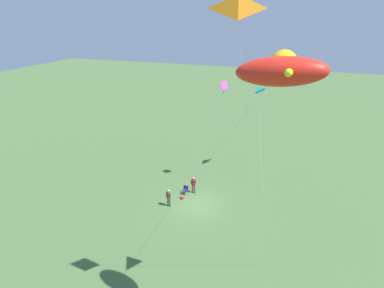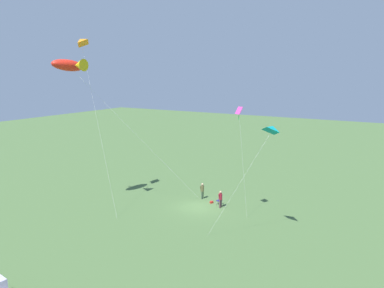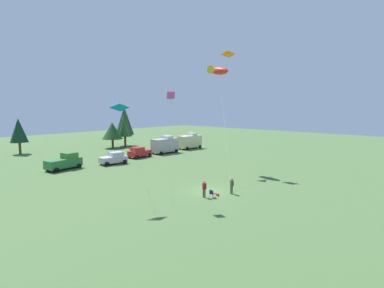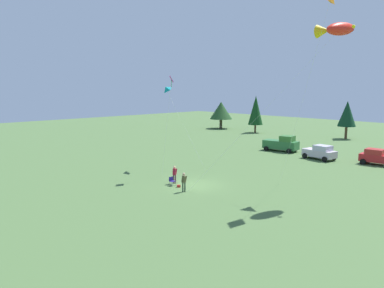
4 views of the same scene
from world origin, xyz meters
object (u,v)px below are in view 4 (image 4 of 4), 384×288
kite_delta_teal (166,89)px  truck_green_flatbed (282,144)px  folding_chair (172,180)px  backpack_on_grass (179,186)px  person_spectator (174,173)px  kite_diamond_rainbow (171,83)px  car_red_sedan (378,157)px  kite_large_fish (336,29)px  person_kite_flyer (184,181)px  car_silver_compact (320,152)px

kite_delta_teal → truck_green_flatbed: bearing=79.8°
folding_chair → backpack_on_grass: folding_chair is taller
person_spectator → kite_diamond_rainbow: bearing=149.0°
truck_green_flatbed → kite_diamond_rainbow: (0.50, -21.73, 8.60)m
backpack_on_grass → car_red_sedan: (8.99, 24.30, 0.84)m
folding_chair → kite_diamond_rainbow: kite_diamond_rainbow is taller
car_red_sedan → kite_delta_teal: (-16.94, -19.16, 8.14)m
backpack_on_grass → kite_large_fish: 19.34m
person_kite_flyer → backpack_on_grass: 1.88m
folding_chair → backpack_on_grass: (0.94, 0.03, -0.38)m
kite_large_fish → person_kite_flyer: bearing=-135.7°
folding_chair → kite_delta_teal: (-7.00, 5.16, 8.60)m
person_kite_flyer → kite_delta_teal: bearing=162.5°
kite_delta_teal → backpack_on_grass: bearing=-32.9°
car_red_sedan → kite_diamond_rainbow: (-13.00, -21.70, 8.75)m
kite_delta_teal → person_spectator: bearing=-34.1°
truck_green_flatbed → person_spectator: bearing=-90.8°
person_spectator → truck_green_flatbed: truck_green_flatbed is taller
person_spectator → car_silver_compact: size_ratio=0.39×
person_spectator → backpack_on_grass: (1.35, -0.67, -0.91)m
car_silver_compact → kite_diamond_rainbow: 22.59m
backpack_on_grass → truck_green_flatbed: size_ratio=0.06×
folding_chair → car_red_sedan: bearing=70.9°
folding_chair → kite_large_fish: kite_large_fish is taller
folding_chair → car_silver_compact: car_silver_compact is taller
car_red_sedan → backpack_on_grass: bearing=66.5°
truck_green_flatbed → kite_diamond_rainbow: bearing=-97.1°
car_red_sedan → kite_large_fish: (1.61, -16.09, 13.10)m
car_red_sedan → kite_delta_teal: bearing=45.3°
truck_green_flatbed → car_silver_compact: bearing=-23.9°
truck_green_flatbed → car_red_sedan: (13.50, -0.03, -0.15)m
person_kite_flyer → car_red_sedan: car_red_sedan is taller
car_silver_compact → kite_delta_teal: bearing=-113.3°
person_kite_flyer → person_spectator: (-2.84, 1.37, 0.00)m
folding_chair → person_spectator: size_ratio=0.47×
person_kite_flyer → person_spectator: same height
car_red_sedan → kite_diamond_rainbow: size_ratio=0.41×
car_silver_compact → kite_diamond_rainbow: (-6.50, -19.79, 8.75)m
folding_chair → backpack_on_grass: size_ratio=2.56×
kite_diamond_rainbow → car_silver_compact: bearing=71.8°
kite_diamond_rainbow → backpack_on_grass: bearing=-32.9°
car_silver_compact → car_red_sedan: size_ratio=1.03×
person_spectator → kite_large_fish: 19.22m
folding_chair → backpack_on_grass: bearing=4.6°
kite_diamond_rainbow → folding_chair: bearing=-40.6°
person_kite_flyer → truck_green_flatbed: size_ratio=0.33×
kite_diamond_rainbow → person_spectator: bearing=-36.0°
person_spectator → backpack_on_grass: person_spectator is taller
truck_green_flatbed → car_red_sedan: bearing=-8.5°
person_kite_flyer → folding_chair: person_kite_flyer is taller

